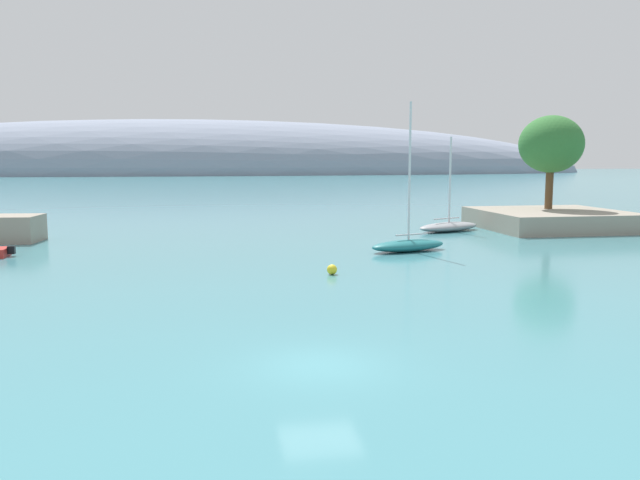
{
  "coord_description": "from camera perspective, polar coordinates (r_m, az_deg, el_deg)",
  "views": [
    {
      "loc": [
        -3.43,
        -19.17,
        6.46
      ],
      "look_at": [
        3.64,
        20.25,
        1.28
      ],
      "focal_mm": 36.14,
      "sensor_mm": 36.0,
      "label": 1
    }
  ],
  "objects": [
    {
      "name": "distant_ridge",
      "position": [
        254.8,
        -11.39,
        5.78
      ],
      "size": [
        325.0,
        67.62,
        41.31
      ],
      "primitive_type": "ellipsoid",
      "color": "gray",
      "rests_on": "ground"
    },
    {
      "name": "tree_clump_shore",
      "position": [
        63.53,
        19.79,
        7.96
      ],
      "size": [
        5.83,
        5.83,
        8.6
      ],
      "color": "brown",
      "rests_on": "shore_outcrop"
    },
    {
      "name": "sailboat_teal_mid_mooring",
      "position": [
        44.72,
        7.83,
        -0.33
      ],
      "size": [
        6.07,
        3.5,
        10.15
      ],
      "rotation": [
        0.0,
        0.0,
        3.43
      ],
      "color": "#1E6B70",
      "rests_on": "water"
    },
    {
      "name": "sailboat_grey_near_shore",
      "position": [
        57.33,
        11.34,
        1.24
      ],
      "size": [
        6.85,
        4.56,
        8.18
      ],
      "rotation": [
        0.0,
        0.0,
        0.4
      ],
      "color": "gray",
      "rests_on": "water"
    },
    {
      "name": "water",
      "position": [
        20.52,
        -0.02,
        -10.99
      ],
      "size": [
        600.0,
        600.0,
        0.0
      ],
      "primitive_type": "plane",
      "color": "teal",
      "rests_on": "ground"
    },
    {
      "name": "mooring_buoy_yellow",
      "position": [
        35.59,
        1.07,
        -2.63
      ],
      "size": [
        0.57,
        0.57,
        0.57
      ],
      "primitive_type": "sphere",
      "color": "yellow",
      "rests_on": "water"
    },
    {
      "name": "shore_outcrop",
      "position": [
        61.99,
        19.77,
        1.72
      ],
      "size": [
        12.26,
        11.85,
        1.65
      ],
      "primitive_type": "cube",
      "color": "gray",
      "rests_on": "ground"
    }
  ]
}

